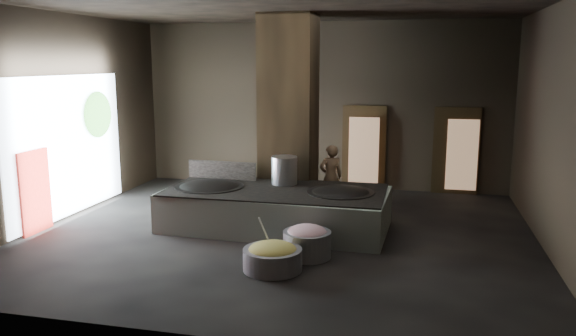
% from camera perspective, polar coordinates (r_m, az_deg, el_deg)
% --- Properties ---
extents(floor, '(10.00, 9.00, 0.10)m').
position_cam_1_polar(floor, '(11.56, -0.63, -6.84)').
color(floor, black).
rests_on(floor, ground).
extents(ceiling, '(10.00, 9.00, 0.10)m').
position_cam_1_polar(ceiling, '(11.07, -0.68, 16.49)').
color(ceiling, black).
rests_on(ceiling, back_wall).
extents(back_wall, '(10.00, 0.10, 4.50)m').
position_cam_1_polar(back_wall, '(15.51, 3.43, 6.33)').
color(back_wall, black).
rests_on(back_wall, ground).
extents(front_wall, '(10.00, 0.10, 4.50)m').
position_cam_1_polar(front_wall, '(6.80, -9.94, 0.47)').
color(front_wall, black).
rests_on(front_wall, ground).
extents(left_wall, '(0.10, 9.00, 4.50)m').
position_cam_1_polar(left_wall, '(13.23, -22.47, 4.77)').
color(left_wall, black).
rests_on(left_wall, ground).
extents(right_wall, '(0.10, 9.00, 4.50)m').
position_cam_1_polar(right_wall, '(11.02, 25.81, 3.46)').
color(right_wall, black).
rests_on(right_wall, ground).
extents(pillar, '(1.20, 1.20, 4.50)m').
position_cam_1_polar(pillar, '(12.99, 0.09, 5.49)').
color(pillar, black).
rests_on(pillar, ground).
extents(hearth_platform, '(4.68, 2.37, 0.80)m').
position_cam_1_polar(hearth_platform, '(11.79, -1.25, -4.21)').
color(hearth_platform, beige).
rests_on(hearth_platform, ground).
extents(platform_cap, '(4.50, 2.16, 0.03)m').
position_cam_1_polar(platform_cap, '(11.69, -1.25, -2.24)').
color(platform_cap, black).
rests_on(platform_cap, hearth_platform).
extents(wok_left, '(1.45, 1.45, 0.40)m').
position_cam_1_polar(wok_left, '(12.09, -7.98, -2.22)').
color(wok_left, black).
rests_on(wok_left, hearth_platform).
extents(wok_left_rim, '(1.48, 1.48, 0.05)m').
position_cam_1_polar(wok_left_rim, '(12.08, -7.99, -1.89)').
color(wok_left_rim, black).
rests_on(wok_left_rim, hearth_platform).
extents(wok_right, '(1.35, 1.35, 0.38)m').
position_cam_1_polar(wok_right, '(11.49, 5.35, -2.84)').
color(wok_right, black).
rests_on(wok_right, hearth_platform).
extents(wok_right_rim, '(1.38, 1.38, 0.05)m').
position_cam_1_polar(wok_right_rim, '(11.48, 5.35, -2.50)').
color(wok_right_rim, black).
rests_on(wok_right_rim, hearth_platform).
extents(stock_pot, '(0.56, 0.56, 0.60)m').
position_cam_1_polar(stock_pot, '(12.13, -0.38, -0.24)').
color(stock_pot, silver).
rests_on(stock_pot, hearth_platform).
extents(splash_guard, '(1.60, 0.12, 0.40)m').
position_cam_1_polar(splash_guard, '(12.77, -6.72, -0.21)').
color(splash_guard, black).
rests_on(splash_guard, hearth_platform).
extents(cook, '(0.66, 0.57, 1.53)m').
position_cam_1_polar(cook, '(13.26, 4.36, -0.92)').
color(cook, '#886545').
rests_on(cook, ground).
extents(veg_basin, '(1.00, 1.00, 0.37)m').
position_cam_1_polar(veg_basin, '(9.53, -1.58, -9.25)').
color(veg_basin, gray).
rests_on(veg_basin, ground).
extents(veg_fill, '(0.82, 0.82, 0.25)m').
position_cam_1_polar(veg_fill, '(9.47, -1.58, -8.31)').
color(veg_fill, '#91B155').
rests_on(veg_fill, veg_basin).
extents(ladle, '(0.19, 0.37, 0.71)m').
position_cam_1_polar(ladle, '(9.59, -2.23, -6.82)').
color(ladle, silver).
rests_on(ladle, veg_basin).
extents(meat_basin, '(0.90, 0.90, 0.47)m').
position_cam_1_polar(meat_basin, '(10.12, 1.95, -7.74)').
color(meat_basin, gray).
rests_on(meat_basin, ground).
extents(meat_fill, '(0.71, 0.71, 0.27)m').
position_cam_1_polar(meat_fill, '(10.05, 1.95, -6.58)').
color(meat_fill, '#C9788A').
rests_on(meat_fill, meat_basin).
extents(doorway_near, '(1.18, 0.08, 2.38)m').
position_cam_1_polar(doorway_near, '(15.39, 7.72, 1.90)').
color(doorway_near, black).
rests_on(doorway_near, ground).
extents(doorway_near_glow, '(0.80, 0.04, 1.89)m').
position_cam_1_polar(doorway_near_glow, '(15.13, 7.69, 1.56)').
color(doorway_near_glow, '#8C6647').
rests_on(doorway_near_glow, ground).
extents(doorway_far, '(1.18, 0.08, 2.38)m').
position_cam_1_polar(doorway_far, '(15.35, 16.67, 1.52)').
color(doorway_far, black).
rests_on(doorway_far, ground).
extents(doorway_far_glow, '(0.79, 0.04, 1.86)m').
position_cam_1_polar(doorway_far_glow, '(15.30, 17.27, 1.27)').
color(doorway_far_glow, '#8C6647').
rests_on(doorway_far_glow, ground).
extents(left_opening, '(0.04, 4.20, 3.10)m').
position_cam_1_polar(left_opening, '(13.41, -21.43, 2.11)').
color(left_opening, white).
rests_on(left_opening, ground).
extents(pavilion_sliver, '(0.05, 0.90, 1.70)m').
position_cam_1_polar(pavilion_sliver, '(12.47, -24.30, -2.22)').
color(pavilion_sliver, maroon).
rests_on(pavilion_sliver, ground).
extents(tree_silhouette, '(0.28, 1.10, 1.10)m').
position_cam_1_polar(tree_silhouette, '(14.20, -18.75, 5.17)').
color(tree_silhouette, '#194714').
rests_on(tree_silhouette, left_opening).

